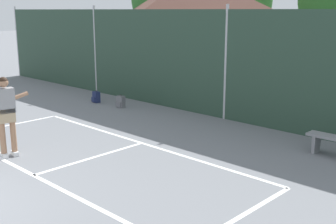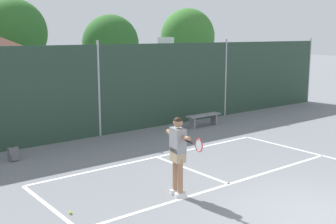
{
  "view_description": "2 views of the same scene",
  "coord_description": "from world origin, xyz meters",
  "px_view_note": "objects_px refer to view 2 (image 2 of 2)",
  "views": [
    {
      "loc": [
        7.69,
        -1.56,
        3.3
      ],
      "look_at": [
        0.36,
        6.09,
        0.77
      ],
      "focal_mm": 45.82,
      "sensor_mm": 36.0,
      "label": 1
    },
    {
      "loc": [
        -7.44,
        -4.53,
        3.7
      ],
      "look_at": [
        0.46,
        5.53,
        1.34
      ],
      "focal_mm": 45.45,
      "sensor_mm": 36.0,
      "label": 2
    }
  ],
  "objects_px": {
    "tennis_ball": "(71,213)",
    "basketball_hoop": "(165,65)",
    "courtside_bench": "(203,117)",
    "tennis_player": "(178,149)",
    "backpack_grey": "(13,154)"
  },
  "relations": [
    {
      "from": "tennis_ball",
      "to": "courtside_bench",
      "type": "height_order",
      "value": "courtside_bench"
    },
    {
      "from": "tennis_ball",
      "to": "tennis_player",
      "type": "bearing_deg",
      "value": -13.23
    },
    {
      "from": "backpack_grey",
      "to": "courtside_bench",
      "type": "bearing_deg",
      "value": 0.5
    },
    {
      "from": "tennis_ball",
      "to": "basketball_hoop",
      "type": "bearing_deg",
      "value": 42.03
    },
    {
      "from": "tennis_player",
      "to": "backpack_grey",
      "type": "height_order",
      "value": "tennis_player"
    },
    {
      "from": "basketball_hoop",
      "to": "backpack_grey",
      "type": "height_order",
      "value": "basketball_hoop"
    },
    {
      "from": "tennis_player",
      "to": "courtside_bench",
      "type": "bearing_deg",
      "value": 42.78
    },
    {
      "from": "tennis_ball",
      "to": "backpack_grey",
      "type": "xyz_separation_m",
      "value": [
        0.34,
        4.54,
        0.16
      ]
    },
    {
      "from": "tennis_player",
      "to": "backpack_grey",
      "type": "bearing_deg",
      "value": 112.19
    },
    {
      "from": "basketball_hoop",
      "to": "tennis_ball",
      "type": "distance_m",
      "value": 11.36
    },
    {
      "from": "basketball_hoop",
      "to": "tennis_player",
      "type": "xyz_separation_m",
      "value": [
        -5.84,
        -8.02,
        -1.2
      ]
    },
    {
      "from": "courtside_bench",
      "to": "tennis_ball",
      "type": "bearing_deg",
      "value": -150.13
    },
    {
      "from": "basketball_hoop",
      "to": "tennis_ball",
      "type": "xyz_separation_m",
      "value": [
        -8.27,
        -7.45,
        -2.28
      ]
    },
    {
      "from": "basketball_hoop",
      "to": "tennis_player",
      "type": "bearing_deg",
      "value": -126.05
    },
    {
      "from": "basketball_hoop",
      "to": "courtside_bench",
      "type": "relative_size",
      "value": 2.22
    }
  ]
}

